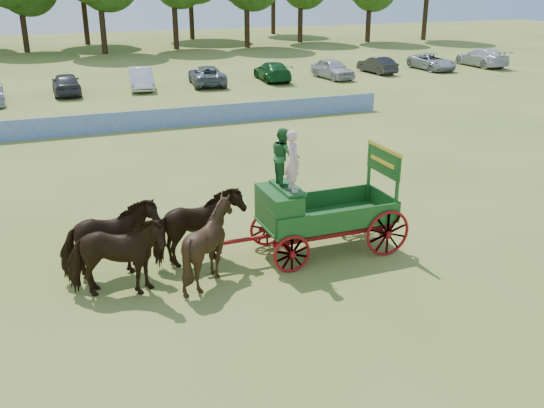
{
  "coord_description": "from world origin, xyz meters",
  "views": [
    {
      "loc": [
        -6.92,
        -13.73,
        7.64
      ],
      "look_at": [
        -0.83,
        1.94,
        1.3
      ],
      "focal_mm": 40.0,
      "sensor_mm": 36.0,
      "label": 1
    }
  ],
  "objects": [
    {
      "name": "ground",
      "position": [
        0.0,
        0.0,
        0.0
      ],
      "size": [
        160.0,
        160.0,
        0.0
      ],
      "primitive_type": "plane",
      "color": "#999045",
      "rests_on": "ground"
    },
    {
      "name": "sponsor_banner",
      "position": [
        -1.0,
        18.0,
        0.53
      ],
      "size": [
        26.0,
        0.08,
        1.05
      ],
      "primitive_type": "cube",
      "color": "#1C429B",
      "rests_on": "ground"
    },
    {
      "name": "horse_lead_left",
      "position": [
        -5.61,
        0.39,
        1.07
      ],
      "size": [
        2.75,
        1.74,
        2.15
      ],
      "primitive_type": "imported",
      "rotation": [
        0.0,
        0.0,
        1.33
      ],
      "color": "#311D0D",
      "rests_on": "ground"
    },
    {
      "name": "horse_wheel_left",
      "position": [
        -3.21,
        0.39,
        1.08
      ],
      "size": [
        2.04,
        1.84,
        2.15
      ],
      "primitive_type": "imported",
      "rotation": [
        0.0,
        0.0,
        1.62
      ],
      "color": "#311D0D",
      "rests_on": "ground"
    },
    {
      "name": "parked_cars",
      "position": [
        3.48,
        30.38,
        0.75
      ],
      "size": [
        58.89,
        7.91,
        1.63
      ],
      "color": "silver",
      "rests_on": "ground"
    },
    {
      "name": "farm_dray",
      "position": [
        -0.27,
        0.97,
        1.68
      ],
      "size": [
        5.99,
        2.0,
        3.83
      ],
      "color": "maroon",
      "rests_on": "ground"
    },
    {
      "name": "horse_lead_right",
      "position": [
        -5.61,
        1.49,
        1.07
      ],
      "size": [
        2.67,
        1.49,
        2.15
      ],
      "primitive_type": "imported",
      "rotation": [
        0.0,
        0.0,
        1.71
      ],
      "color": "#311D0D",
      "rests_on": "ground"
    },
    {
      "name": "horse_wheel_right",
      "position": [
        -3.21,
        1.49,
        1.07
      ],
      "size": [
        2.72,
        1.62,
        2.15
      ],
      "primitive_type": "imported",
      "rotation": [
        0.0,
        0.0,
        1.76
      ],
      "color": "#311D0D",
      "rests_on": "ground"
    }
  ]
}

